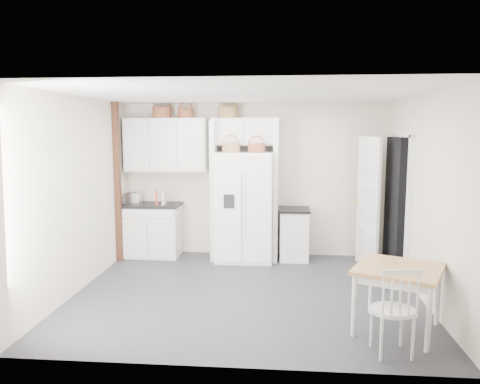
{
  "coord_description": "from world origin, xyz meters",
  "views": [
    {
      "loc": [
        0.43,
        -5.99,
        2.15
      ],
      "look_at": [
        -0.12,
        0.4,
        1.3
      ],
      "focal_mm": 35.0,
      "sensor_mm": 36.0,
      "label": 1
    }
  ],
  "objects": [
    {
      "name": "cookbook_cream",
      "position": [
        -1.5,
        1.62,
        1.03
      ],
      "size": [
        0.04,
        0.16,
        0.24
      ],
      "primitive_type": "cube",
      "rotation": [
        0.0,
        0.0,
        -0.06
      ],
      "color": "beige",
      "rests_on": "counter_left"
    },
    {
      "name": "base_cab_left",
      "position": [
        -1.74,
        1.7,
        0.43
      ],
      "size": [
        0.94,
        0.59,
        0.87
      ],
      "primitive_type": "cube",
      "color": "silver",
      "rests_on": "floor"
    },
    {
      "name": "base_cab_right",
      "position": [
        0.67,
        1.7,
        0.41
      ],
      "size": [
        0.47,
        0.56,
        0.82
      ],
      "primitive_type": "cube",
      "color": "silver",
      "rests_on": "floor"
    },
    {
      "name": "ceiling",
      "position": [
        0.0,
        0.0,
        2.6
      ],
      "size": [
        4.5,
        4.5,
        0.0
      ],
      "primitive_type": "plane",
      "color": "white",
      "rests_on": "wall_back"
    },
    {
      "name": "counter_left",
      "position": [
        -1.74,
        1.7,
        0.89
      ],
      "size": [
        0.98,
        0.63,
        0.04
      ],
      "primitive_type": "cube",
      "color": "black",
      "rests_on": "base_cab_left"
    },
    {
      "name": "wall_back",
      "position": [
        0.0,
        2.0,
        1.3
      ],
      "size": [
        4.5,
        0.0,
        4.5
      ],
      "primitive_type": "plane",
      "rotation": [
        1.57,
        0.0,
        0.0
      ],
      "color": "beige",
      "rests_on": "floor"
    },
    {
      "name": "basket_upper_b",
      "position": [
        -1.56,
        1.83,
        2.44
      ],
      "size": [
        0.32,
        0.32,
        0.19
      ],
      "primitive_type": "cylinder",
      "color": "brown",
      "rests_on": "upper_cabinet"
    },
    {
      "name": "toaster",
      "position": [
        -2.07,
        1.68,
        1.0
      ],
      "size": [
        0.28,
        0.17,
        0.19
      ],
      "primitive_type": "cube",
      "rotation": [
        0.0,
        0.0,
        -0.03
      ],
      "color": "silver",
      "rests_on": "counter_left"
    },
    {
      "name": "wall_right",
      "position": [
        2.25,
        0.0,
        1.3
      ],
      "size": [
        0.0,
        4.0,
        4.0
      ],
      "primitive_type": "plane",
      "rotation": [
        1.57,
        0.0,
        -1.57
      ],
      "color": "beige",
      "rests_on": "floor"
    },
    {
      "name": "basket_upper_c",
      "position": [
        -1.16,
        1.83,
        2.43
      ],
      "size": [
        0.26,
        0.26,
        0.15
      ],
      "primitive_type": "cylinder",
      "color": "brown",
      "rests_on": "upper_cabinet"
    },
    {
      "name": "refrigerator",
      "position": [
        -0.15,
        1.61,
        0.9
      ],
      "size": [
        0.93,
        0.75,
        1.79
      ],
      "primitive_type": "cube",
      "color": "white",
      "rests_on": "floor"
    },
    {
      "name": "windsor_chair",
      "position": [
        1.52,
        -1.6,
        0.44
      ],
      "size": [
        0.47,
        0.44,
        0.88
      ],
      "primitive_type": "cube",
      "rotation": [
        0.0,
        0.0,
        0.12
      ],
      "color": "silver",
      "rests_on": "floor"
    },
    {
      "name": "bridge_cabinet",
      "position": [
        -0.15,
        1.83,
        2.12
      ],
      "size": [
        1.12,
        0.34,
        0.45
      ],
      "primitive_type": "cube",
      "color": "silver",
      "rests_on": "wall_back"
    },
    {
      "name": "wall_left",
      "position": [
        -2.25,
        0.0,
        1.3
      ],
      "size": [
        0.0,
        4.0,
        4.0
      ],
      "primitive_type": "plane",
      "rotation": [
        1.57,
        0.0,
        1.57
      ],
      "color": "beige",
      "rests_on": "floor"
    },
    {
      "name": "upper_cabinet",
      "position": [
        -1.5,
        1.83,
        1.9
      ],
      "size": [
        1.4,
        0.34,
        0.9
      ],
      "primitive_type": "cube",
      "color": "silver",
      "rests_on": "wall_back"
    },
    {
      "name": "trim_post",
      "position": [
        -2.2,
        1.35,
        1.3
      ],
      "size": [
        0.09,
        0.09,
        2.6
      ],
      "primitive_type": "cube",
      "color": "#422112",
      "rests_on": "floor"
    },
    {
      "name": "fridge_panel_left",
      "position": [
        -0.66,
        1.7,
        1.15
      ],
      "size": [
        0.08,
        0.6,
        2.3
      ],
      "primitive_type": "cube",
      "color": "silver",
      "rests_on": "floor"
    },
    {
      "name": "door_slab",
      "position": [
        1.8,
        1.33,
        1.02
      ],
      "size": [
        0.21,
        0.79,
        2.05
      ],
      "primitive_type": "cube",
      "rotation": [
        0.0,
        0.0,
        -1.36
      ],
      "color": "white",
      "rests_on": "floor"
    },
    {
      "name": "dining_table",
      "position": [
        1.7,
        -1.05,
        0.35
      ],
      "size": [
        1.12,
        1.12,
        0.71
      ],
      "primitive_type": "cube",
      "rotation": [
        0.0,
        0.0,
        -0.43
      ],
      "color": "#AC713C",
      "rests_on": "floor"
    },
    {
      "name": "cookbook_red",
      "position": [
        -1.63,
        1.62,
        1.02
      ],
      "size": [
        0.07,
        0.16,
        0.23
      ],
      "primitive_type": "cube",
      "rotation": [
        0.0,
        0.0,
        0.26
      ],
      "color": "#B8361D",
      "rests_on": "counter_left"
    },
    {
      "name": "basket_bridge_a",
      "position": [
        -0.44,
        1.83,
        2.44
      ],
      "size": [
        0.33,
        0.33,
        0.19
      ],
      "primitive_type": "cylinder",
      "color": "brown",
      "rests_on": "bridge_cabinet"
    },
    {
      "name": "basket_fridge_a",
      "position": [
        -0.36,
        1.51,
        1.87
      ],
      "size": [
        0.28,
        0.28,
        0.15
      ],
      "primitive_type": "cylinder",
      "color": "brown",
      "rests_on": "refrigerator"
    },
    {
      "name": "doorway_void",
      "position": [
        2.16,
        1.0,
        1.02
      ],
      "size": [
        0.18,
        0.85,
        2.05
      ],
      "primitive_type": "cube",
      "color": "black",
      "rests_on": "floor"
    },
    {
      "name": "basket_fridge_b",
      "position": [
        0.05,
        1.51,
        1.87
      ],
      "size": [
        0.27,
        0.27,
        0.15
      ],
      "primitive_type": "cylinder",
      "color": "brown",
      "rests_on": "refrigerator"
    },
    {
      "name": "floor",
      "position": [
        0.0,
        0.0,
        0.0
      ],
      "size": [
        4.5,
        4.5,
        0.0
      ],
      "primitive_type": "plane",
      "color": "#2F2F39",
      "rests_on": "ground"
    },
    {
      "name": "fridge_panel_right",
      "position": [
        0.36,
        1.7,
        1.15
      ],
      "size": [
        0.08,
        0.6,
        2.3
      ],
      "primitive_type": "cube",
      "color": "silver",
      "rests_on": "floor"
    },
    {
      "name": "counter_right",
      "position": [
        0.67,
        1.7,
        0.84
      ],
      "size": [
        0.5,
        0.6,
        0.04
      ],
      "primitive_type": "cube",
      "color": "black",
      "rests_on": "base_cab_right"
    }
  ]
}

